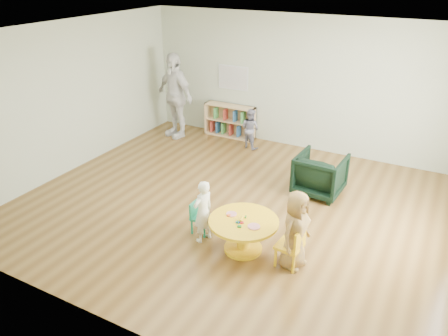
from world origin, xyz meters
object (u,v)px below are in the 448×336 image
bookshelf (230,121)px  child_right (295,230)px  toddler (250,129)px  kid_chair_right (293,245)px  child_left (203,211)px  adult_caretaker (175,95)px  armchair (320,174)px  kid_chair_left (199,216)px  activity_table (243,229)px

bookshelf → child_right: (2.99, -3.89, 0.19)m
bookshelf → child_right: bearing=-52.4°
child_right → toddler: bearing=44.6°
kid_chair_right → toddler: bearing=37.7°
child_right → toddler: size_ratio=1.26×
child_left → bookshelf: bearing=-140.6°
child_left → toddler: bearing=-148.6°
child_left → adult_caretaker: (-2.74, 3.37, 0.48)m
armchair → child_left: 2.44m
kid_chair_right → adult_caretaker: adult_caretaker is taller
bookshelf → toddler: toddler is taller
bookshelf → armchair: 3.21m
bookshelf → adult_caretaker: bearing=-152.3°
armchair → child_right: size_ratio=0.73×
child_right → kid_chair_right: bearing=172.4°
kid_chair_left → armchair: size_ratio=0.62×
activity_table → armchair: armchair is taller
activity_table → child_left: 0.64m
kid_chair_left → bookshelf: (-1.46, 3.79, 0.10)m
bookshelf → toddler: (0.73, -0.44, 0.07)m
activity_table → kid_chair_right: 0.73m
bookshelf → kid_chair_left: bearing=-68.9°
activity_table → kid_chair_right: kid_chair_right is taller
toddler → kid_chair_right: bearing=137.5°
child_right → child_left: bearing=104.1°
kid_chair_left → armchair: bearing=148.8°
kid_chair_right → child_left: child_left is taller
kid_chair_left → toddler: bearing=-167.8°
adult_caretaker → armchair: bearing=1.4°
activity_table → kid_chair_right: (0.73, -0.02, -0.01)m
kid_chair_left → kid_chair_right: size_ratio=0.83×
kid_chair_right → adult_caretaker: (-4.09, 3.33, 0.64)m
bookshelf → child_right: child_right is taller
child_left → toddler: 3.63m
toddler → adult_caretaker: bearing=19.2°
kid_chair_left → toddler: toddler is taller
child_right → adult_caretaker: adult_caretaker is taller
child_left → adult_caretaker: bearing=-123.8°
kid_chair_right → armchair: size_ratio=0.75×
kid_chair_right → bookshelf: (-2.98, 3.92, 0.04)m
child_left → toddler: size_ratio=1.09×
kid_chair_left → child_right: (1.53, -0.09, 0.28)m
kid_chair_right → child_right: child_right is taller
activity_table → armchair: (0.44, 2.14, 0.03)m
activity_table → child_left: size_ratio=1.02×
kid_chair_right → child_left: (-1.35, -0.04, 0.15)m
activity_table → toddler: size_ratio=1.11×
child_right → activity_table: bearing=102.2°
kid_chair_right → armchair: armchair is taller
activity_table → armchair: 2.19m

